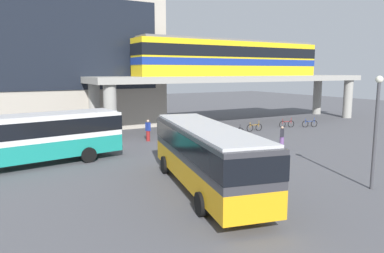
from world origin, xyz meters
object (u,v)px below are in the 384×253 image
object	(u,v)px
bicycle_black	(235,131)
pedestrian_near_building	(282,137)
bicycle_red	(287,124)
bus_main	(205,151)
bicycle_blue	(310,124)
bicycle_orange	(254,128)
station_building	(22,54)
bus_secondary	(31,135)
bicycle_brown	(191,134)
bicycle_green	(218,135)
train	(232,57)
pedestrian_walking_across	(148,131)

from	to	relation	value
bicycle_black	pedestrian_near_building	xyz separation A→B (m)	(0.15, -5.96, 0.39)
bicycle_red	bicycle_black	bearing A→B (deg)	-171.69
bus_main	bicycle_blue	world-z (taller)	bus_main
bus_main	bicycle_orange	distance (m)	18.96
station_building	bicycle_red	xyz separation A→B (m)	(23.58, -14.64, -7.26)
station_building	bicycle_blue	size ratio (longest dim) A/B	15.13
station_building	bus_secondary	xyz separation A→B (m)	(-1.52, -18.45, -5.63)
station_building	bus_secondary	world-z (taller)	station_building
bus_main	bicycle_brown	bearing A→B (deg)	63.02
bicycle_green	train	bearing A→B (deg)	46.73
bicycle_green	bicycle_orange	bearing A→B (deg)	18.13
pedestrian_near_building	train	bearing A→B (deg)	72.69
bicycle_orange	bicycle_red	bearing A→B (deg)	2.29
bicycle_orange	pedestrian_walking_across	xyz separation A→B (m)	(-11.12, 0.46, 0.50)
station_building	bus_main	bearing A→B (deg)	-79.22
train	bicycle_black	size ratio (longest dim) A/B	12.91
bicycle_red	bicycle_brown	world-z (taller)	same
pedestrian_near_building	bicycle_red	bearing A→B (deg)	43.47
bicycle_brown	bus_main	bearing A→B (deg)	-116.98
bicycle_black	pedestrian_near_building	world-z (taller)	pedestrian_near_building
bicycle_green	bus_main	bearing A→B (deg)	-126.71
bus_main	pedestrian_near_building	size ratio (longest dim) A/B	7.05
bus_secondary	bicycle_red	world-z (taller)	bus_secondary
bicycle_black	pedestrian_walking_across	bearing A→B (deg)	170.13
bicycle_brown	pedestrian_walking_across	world-z (taller)	pedestrian_walking_across
bicycle_orange	bicycle_brown	bearing A→B (deg)	-180.00
pedestrian_walking_across	bicycle_blue	bearing A→B (deg)	-4.18
bicycle_red	bicycle_orange	size ratio (longest dim) A/B	0.99
bicycle_blue	bicycle_green	distance (m)	12.37
bicycle_red	pedestrian_walking_across	size ratio (longest dim) A/B	0.97
bus_main	pedestrian_walking_across	distance (m)	13.66
bicycle_orange	pedestrian_near_building	xyz separation A→B (m)	(-2.97, -6.89, 0.39)
bicycle_red	pedestrian_walking_across	bearing A→B (deg)	178.98
bicycle_brown	bicycle_orange	world-z (taller)	same
bicycle_blue	pedestrian_walking_across	bearing A→B (deg)	175.82
bus_secondary	train	bearing A→B (deg)	21.61
bus_main	bicycle_green	distance (m)	13.91
bicycle_green	bicycle_orange	distance (m)	5.84
bicycle_red	bicycle_green	world-z (taller)	same
bus_main	bicycle_black	xyz separation A→B (m)	(10.69, 11.95, -1.63)
train	bicycle_black	xyz separation A→B (m)	(-3.80, -5.73, -6.95)
bus_secondary	pedestrian_walking_across	bearing A→B (deg)	23.32
station_building	bicycle_black	distance (m)	23.57
bus_secondary	bicycle_orange	size ratio (longest dim) A/B	6.31
pedestrian_walking_across	bicycle_red	bearing A→B (deg)	-1.02
bicycle_green	bicycle_black	distance (m)	2.59
station_building	bicycle_orange	distance (m)	25.23
pedestrian_walking_across	bicycle_brown	bearing A→B (deg)	-6.76
station_building	bus_main	world-z (taller)	station_building
bicycle_blue	train	bearing A→B (deg)	137.18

